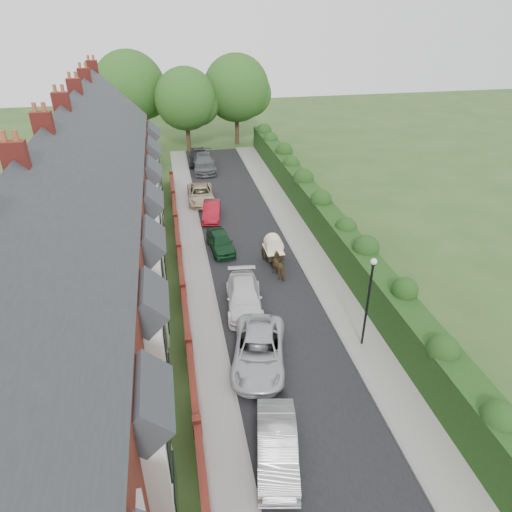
{
  "coord_description": "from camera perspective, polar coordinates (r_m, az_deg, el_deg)",
  "views": [
    {
      "loc": [
        -5.45,
        -12.78,
        15.62
      ],
      "look_at": [
        -0.89,
        10.4,
        2.2
      ],
      "focal_mm": 32.0,
      "sensor_mm": 36.0,
      "label": 1
    }
  ],
  "objects": [
    {
      "name": "car_beige",
      "position": [
        40.42,
        -6.93,
        7.67
      ],
      "size": [
        2.35,
        4.87,
        1.34
      ],
      "primitive_type": "imported",
      "rotation": [
        0.0,
        0.0,
        -0.03
      ],
      "color": "#C1AB8B",
      "rests_on": "ground"
    },
    {
      "name": "car_white",
      "position": [
        26.18,
        -1.5,
        -5.14
      ],
      "size": [
        2.51,
        5.06,
        1.41
      ],
      "primitive_type": "imported",
      "rotation": [
        0.0,
        0.0,
        -0.11
      ],
      "color": "white",
      "rests_on": "ground"
    },
    {
      "name": "road",
      "position": [
        28.88,
        0.53,
        -3.13
      ],
      "size": [
        6.0,
        58.0,
        0.02
      ],
      "primitive_type": "cube",
      "color": "black",
      "rests_on": "ground"
    },
    {
      "name": "car_silver_a",
      "position": [
        18.85,
        2.66,
        -22.69
      ],
      "size": [
        2.3,
        4.53,
        1.43
      ],
      "primitive_type": "imported",
      "rotation": [
        0.0,
        0.0,
        -0.19
      ],
      "color": "#A7A7AC",
      "rests_on": "ground"
    },
    {
      "name": "garden_wall_row",
      "position": [
        27.37,
        -9.07,
        -4.47
      ],
      "size": [
        0.35,
        40.35,
        1.1
      ],
      "color": "maroon",
      "rests_on": "ground"
    },
    {
      "name": "horse",
      "position": [
        29.08,
        3.0,
        -1.27
      ],
      "size": [
        1.21,
        1.86,
        1.44
      ],
      "primitive_type": "imported",
      "rotation": [
        0.0,
        0.0,
        3.41
      ],
      "color": "#4D381C",
      "rests_on": "ground"
    },
    {
      "name": "horse_cart",
      "position": [
        30.44,
        2.19,
        1.1
      ],
      "size": [
        1.22,
        2.69,
        1.94
      ],
      "color": "black",
      "rests_on": "ground"
    },
    {
      "name": "lamppost",
      "position": [
        22.63,
        13.97,
        -4.4
      ],
      "size": [
        0.32,
        0.32,
        5.16
      ],
      "color": "black",
      "rests_on": "ground"
    },
    {
      "name": "pavement_house_side",
      "position": [
        28.44,
        -7.11,
        -3.83
      ],
      "size": [
        1.7,
        58.0,
        0.12
      ],
      "primitive_type": "cube",
      "color": "gray",
      "rests_on": "ground"
    },
    {
      "name": "car_grey",
      "position": [
        48.26,
        -6.49,
        11.52
      ],
      "size": [
        2.41,
        5.57,
        1.6
      ],
      "primitive_type": "imported",
      "rotation": [
        0.0,
        0.0,
        -0.03
      ],
      "color": "#53565A",
      "rests_on": "ground"
    },
    {
      "name": "ground",
      "position": [
        20.91,
        8.39,
        -19.17
      ],
      "size": [
        140.0,
        140.0,
        0.0
      ],
      "primitive_type": "plane",
      "color": "#2D4C1E",
      "rests_on": "ground"
    },
    {
      "name": "kerb_hedge_side",
      "position": [
        29.52,
        6.34,
        -2.4
      ],
      "size": [
        0.18,
        58.0,
        0.13
      ],
      "primitive_type": "cube",
      "color": "gray",
      "rests_on": "ground"
    },
    {
      "name": "tree_far_right",
      "position": [
        56.34,
        -2.08,
        20.07
      ],
      "size": [
        7.98,
        7.6,
        10.31
      ],
      "color": "#332316",
      "rests_on": "ground"
    },
    {
      "name": "pavement_hedge_side",
      "position": [
        29.83,
        8.27,
        -2.19
      ],
      "size": [
        2.2,
        58.0,
        0.12
      ],
      "primitive_type": "cube",
      "color": "gray",
      "rests_on": "ground"
    },
    {
      "name": "car_green",
      "position": [
        32.17,
        -4.47,
        1.79
      ],
      "size": [
        1.93,
        4.0,
        1.32
      ],
      "primitive_type": "imported",
      "rotation": [
        0.0,
        0.0,
        0.1
      ],
      "color": "#0F3519",
      "rests_on": "ground"
    },
    {
      "name": "car_red",
      "position": [
        37.1,
        -5.57,
        5.63
      ],
      "size": [
        1.92,
        4.03,
        1.27
      ],
      "primitive_type": "imported",
      "rotation": [
        0.0,
        0.0,
        -0.15
      ],
      "color": "maroon",
      "rests_on": "ground"
    },
    {
      "name": "tree_far_back",
      "position": [
        56.67,
        -15.05,
        19.52
      ],
      "size": [
        8.4,
        8.0,
        10.82
      ],
      "color": "#332316",
      "rests_on": "ground"
    },
    {
      "name": "terrace_row",
      "position": [
        25.92,
        -22.01,
        1.82
      ],
      "size": [
        9.05,
        40.5,
        11.5
      ],
      "color": "maroon",
      "rests_on": "ground"
    },
    {
      "name": "car_black",
      "position": [
        50.43,
        -7.31,
        12.26
      ],
      "size": [
        2.26,
        4.8,
        1.59
      ],
      "primitive_type": "imported",
      "rotation": [
        0.0,
        0.0,
        -0.09
      ],
      "color": "black",
      "rests_on": "ground"
    },
    {
      "name": "car_silver_b",
      "position": [
        22.52,
        0.35,
        -11.76
      ],
      "size": [
        3.65,
        5.76,
        1.48
      ],
      "primitive_type": "imported",
      "rotation": [
        0.0,
        0.0,
        -0.24
      ],
      "color": "silver",
      "rests_on": "ground"
    },
    {
      "name": "hedge",
      "position": [
        29.67,
        11.78,
        0.72
      ],
      "size": [
        2.1,
        58.0,
        2.85
      ],
      "color": "black",
      "rests_on": "ground"
    },
    {
      "name": "tree_far_left",
      "position": [
        53.85,
        -8.41,
        18.7
      ],
      "size": [
        7.14,
        6.8,
        9.29
      ],
      "color": "#332316",
      "rests_on": "ground"
    },
    {
      "name": "kerb_house_side",
      "position": [
        28.48,
        -5.5,
        -3.66
      ],
      "size": [
        0.18,
        58.0,
        0.13
      ],
      "primitive_type": "cube",
      "color": "gray",
      "rests_on": "ground"
    }
  ]
}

